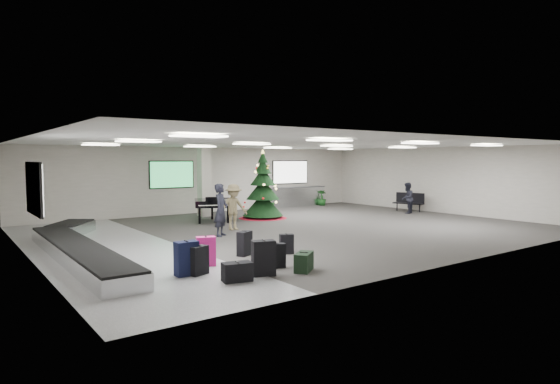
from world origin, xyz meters
TOP-DOWN VIEW (x-y plane):
  - ground at (0.00, 0.00)m, footprint 18.00×18.00m
  - room_envelope at (-0.38, 0.67)m, footprint 18.02×14.02m
  - baggage_carousel at (-7.84, -0.08)m, footprint 2.28×9.71m
  - service_counter at (5.00, 6.65)m, footprint 4.05×0.65m
  - suitcase_0 at (-5.02, -5.16)m, footprint 0.58×0.44m
  - suitcase_1 at (-4.31, -4.71)m, footprint 0.42×0.31m
  - pink_suitcase at (-5.62, -3.54)m, footprint 0.52×0.40m
  - suitcase_3 at (-4.20, -3.04)m, footprint 0.50×0.41m
  - navy_suitcase at (-6.41, -4.13)m, footprint 0.51×0.30m
  - suitcase_5 at (-6.17, -4.24)m, footprint 0.49×0.37m
  - green_duffel at (-4.01, -5.36)m, footprint 0.72×0.65m
  - suitcase_7 at (-3.14, -3.52)m, footprint 0.43×0.34m
  - black_duffel at (-5.76, -5.24)m, footprint 0.69×0.48m
  - christmas_tree at (0.74, 3.39)m, footprint 2.15×2.15m
  - grand_piano at (-1.58, 3.69)m, footprint 2.11×2.33m
  - bench at (8.22, 1.30)m, footprint 0.90×1.55m
  - traveler_a at (-3.14, 0.18)m, footprint 0.78×0.75m
  - traveler_b at (-2.07, 1.16)m, footprint 1.11×0.65m
  - traveler_bench at (7.34, 0.75)m, footprint 0.90×0.82m
  - potted_plant_left at (2.85, 5.80)m, footprint 0.56×0.60m
  - potted_plant_right at (6.68, 6.20)m, footprint 0.69×0.69m

SIDE VIEW (x-z plane):
  - ground at x=0.00m, z-range 0.00..0.00m
  - black_duffel at x=-5.76m, z-range -0.01..0.42m
  - baggage_carousel at x=-7.84m, z-range 0.00..0.43m
  - green_duffel at x=-4.01m, z-range -0.01..0.44m
  - suitcase_7 at x=-3.14m, z-range -0.01..0.56m
  - suitcase_1 at x=-4.31m, z-range -0.01..0.60m
  - suitcase_5 at x=-6.17m, z-range -0.01..0.67m
  - suitcase_3 at x=-4.20m, z-range -0.01..0.67m
  - pink_suitcase at x=-5.62m, z-range -0.01..0.73m
  - navy_suitcase at x=-6.41m, z-range -0.01..0.79m
  - suitcase_0 at x=-5.02m, z-range -0.01..0.81m
  - potted_plant_left at x=2.85m, z-range 0.00..0.88m
  - potted_plant_right at x=6.68m, z-range 0.00..0.88m
  - bench at x=8.22m, z-range 0.06..0.99m
  - service_counter at x=5.00m, z-range 0.01..1.09m
  - traveler_bench at x=7.34m, z-range 0.00..1.50m
  - grand_piano at x=-1.58m, z-range 0.23..1.32m
  - traveler_b at x=-2.07m, z-range 0.00..1.70m
  - traveler_a at x=-3.14m, z-range 0.00..1.80m
  - christmas_tree at x=0.74m, z-range -0.48..2.58m
  - room_envelope at x=-0.38m, z-range 0.73..3.94m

